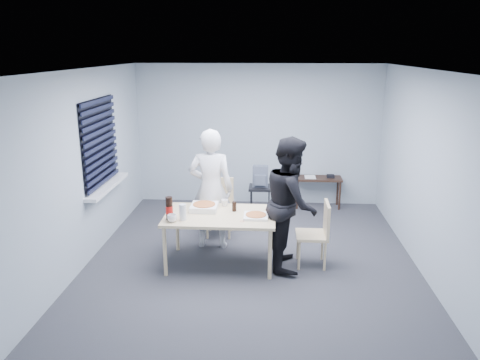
# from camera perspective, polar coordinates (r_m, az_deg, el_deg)

# --- Properties ---
(room) EXTENTS (5.00, 5.00, 5.00)m
(room) POSITION_cam_1_polar(r_m,az_deg,el_deg) (7.07, -16.44, 3.59)
(room) COLOR #2D2C31
(room) RESTS_ON ground
(dining_table) EXTENTS (1.47, 0.93, 0.71)m
(dining_table) POSITION_cam_1_polar(r_m,az_deg,el_deg) (6.29, -2.43, -4.72)
(dining_table) COLOR beige
(dining_table) RESTS_ON ground
(chair_far) EXTENTS (0.42, 0.42, 0.89)m
(chair_far) POSITION_cam_1_polar(r_m,az_deg,el_deg) (7.39, -2.48, -2.72)
(chair_far) COLOR beige
(chair_far) RESTS_ON ground
(chair_right) EXTENTS (0.42, 0.42, 0.89)m
(chair_right) POSITION_cam_1_polar(r_m,az_deg,el_deg) (6.38, 9.53, -5.99)
(chair_right) COLOR beige
(chair_right) RESTS_ON ground
(person_white) EXTENTS (0.65, 0.42, 1.77)m
(person_white) POSITION_cam_1_polar(r_m,az_deg,el_deg) (6.79, -3.56, -1.12)
(person_white) COLOR silver
(person_white) RESTS_ON ground
(person_black) EXTENTS (0.47, 0.86, 1.77)m
(person_black) POSITION_cam_1_polar(r_m,az_deg,el_deg) (6.21, 6.23, -2.81)
(person_black) COLOR black
(person_black) RESTS_ON ground
(side_table) EXTENTS (0.85, 0.38, 0.57)m
(side_table) POSITION_cam_1_polar(r_m,az_deg,el_deg) (8.74, 9.51, -0.20)
(side_table) COLOR #371E17
(side_table) RESTS_ON ground
(stool) EXTENTS (0.39, 0.39, 0.54)m
(stool) POSITION_cam_1_polar(r_m,az_deg,el_deg) (8.16, 2.47, -1.53)
(stool) COLOR black
(stool) RESTS_ON ground
(backpack) EXTENTS (0.27, 0.19, 0.37)m
(backpack) POSITION_cam_1_polar(r_m,az_deg,el_deg) (8.07, 2.50, 0.42)
(backpack) COLOR slate
(backpack) RESTS_ON stool
(pizza_box_a) EXTENTS (0.36, 0.36, 0.09)m
(pizza_box_a) POSITION_cam_1_polar(r_m,az_deg,el_deg) (6.44, -4.39, -3.29)
(pizza_box_a) COLOR white
(pizza_box_a) RESTS_ON dining_table
(pizza_box_b) EXTENTS (0.32, 0.32, 0.05)m
(pizza_box_b) POSITION_cam_1_polar(r_m,az_deg,el_deg) (6.15, 1.95, -4.39)
(pizza_box_b) COLOR white
(pizza_box_b) RESTS_ON dining_table
(mug_a) EXTENTS (0.17, 0.17, 0.10)m
(mug_a) POSITION_cam_1_polar(r_m,az_deg,el_deg) (6.04, -8.28, -4.63)
(mug_a) COLOR white
(mug_a) RESTS_ON dining_table
(mug_b) EXTENTS (0.10, 0.10, 0.09)m
(mug_b) POSITION_cam_1_polar(r_m,az_deg,el_deg) (6.58, -1.86, -2.79)
(mug_b) COLOR white
(mug_b) RESTS_ON dining_table
(cola_glass) EXTENTS (0.08, 0.08, 0.13)m
(cola_glass) POSITION_cam_1_polar(r_m,az_deg,el_deg) (6.36, -0.71, -3.24)
(cola_glass) COLOR black
(cola_glass) RESTS_ON dining_table
(soda_bottle) EXTENTS (0.09, 0.09, 0.30)m
(soda_bottle) POSITION_cam_1_polar(r_m,az_deg,el_deg) (6.11, -8.62, -3.48)
(soda_bottle) COLOR black
(soda_bottle) RESTS_ON dining_table
(plastic_cups) EXTENTS (0.10, 0.10, 0.21)m
(plastic_cups) POSITION_cam_1_polar(r_m,az_deg,el_deg) (6.07, -7.00, -3.92)
(plastic_cups) COLOR silver
(plastic_cups) RESTS_ON dining_table
(rubber_band) EXTENTS (0.06, 0.06, 0.00)m
(rubber_band) POSITION_cam_1_polar(r_m,az_deg,el_deg) (6.01, 0.24, -5.07)
(rubber_band) COLOR red
(rubber_band) RESTS_ON dining_table
(papers) EXTENTS (0.22, 0.29, 0.00)m
(papers) POSITION_cam_1_polar(r_m,az_deg,el_deg) (8.72, 8.54, 0.37)
(papers) COLOR white
(papers) RESTS_ON side_table
(black_box) EXTENTS (0.14, 0.10, 0.06)m
(black_box) POSITION_cam_1_polar(r_m,az_deg,el_deg) (8.73, 10.98, 0.46)
(black_box) COLOR black
(black_box) RESTS_ON side_table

